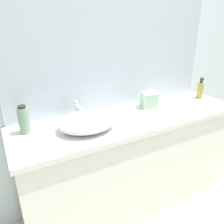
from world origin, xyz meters
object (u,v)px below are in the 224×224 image
Objects in this scene: soap_dispenser at (200,89)px; tissue_box at (149,99)px; sink_basin at (87,122)px; lotion_bottle at (24,120)px.

tissue_box is at bearing 176.15° from soap_dispenser.
lotion_bottle reaches higher than sink_basin.
lotion_bottle is (-1.54, 0.05, 0.01)m from soap_dispenser.
sink_basin is 2.10× the size of lotion_bottle.
tissue_box is at bearing -0.94° from lotion_bottle.
lotion_bottle is 1.13× the size of tissue_box.
tissue_box is at bearing 11.72° from sink_basin.
lotion_bottle is at bearing 159.49° from sink_basin.
soap_dispenser is 1.54m from lotion_bottle.
lotion_bottle reaches higher than tissue_box.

